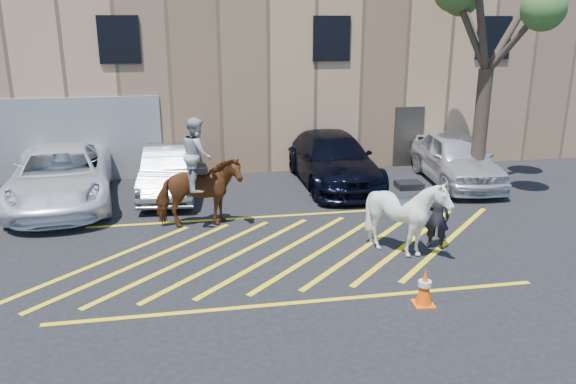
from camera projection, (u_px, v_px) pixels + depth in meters
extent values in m
plane|color=black|center=(279.00, 247.00, 13.36)|extent=(90.00, 90.00, 0.00)
imported|color=white|center=(61.00, 177.00, 16.33)|extent=(3.35, 6.20, 1.65)
imported|color=gray|center=(170.00, 171.00, 17.31)|extent=(1.86, 4.59, 1.48)
imported|color=black|center=(333.00, 159.00, 18.42)|extent=(2.37, 5.66, 1.63)
imported|color=silver|center=(456.00, 158.00, 18.50)|extent=(2.47, 5.06, 1.66)
imported|color=black|center=(437.00, 217.00, 13.10)|extent=(0.68, 0.61, 1.55)
cube|color=tan|center=(232.00, 63.00, 23.64)|extent=(32.00, 10.00, 7.00)
cube|color=black|center=(119.00, 40.00, 17.89)|extent=(1.30, 0.08, 1.50)
cube|color=black|center=(332.00, 39.00, 19.09)|extent=(1.30, 0.08, 1.50)
cube|color=black|center=(494.00, 38.00, 20.13)|extent=(1.30, 0.08, 1.50)
cube|color=#38332D|center=(408.00, 137.00, 20.63)|extent=(1.10, 0.08, 2.20)
cube|color=yellow|center=(93.00, 265.00, 12.36)|extent=(4.20, 4.20, 0.01)
cube|color=yellow|center=(142.00, 262.00, 12.54)|extent=(4.20, 4.20, 0.01)
cube|color=yellow|center=(190.00, 258.00, 12.72)|extent=(4.20, 4.20, 0.01)
cube|color=yellow|center=(236.00, 255.00, 12.90)|extent=(4.20, 4.20, 0.01)
cube|color=yellow|center=(281.00, 252.00, 13.08)|extent=(4.20, 4.20, 0.01)
cube|color=yellow|center=(325.00, 249.00, 13.26)|extent=(4.20, 4.20, 0.01)
cube|color=yellow|center=(367.00, 246.00, 13.44)|extent=(4.20, 4.20, 0.01)
cube|color=yellow|center=(409.00, 243.00, 13.62)|extent=(4.20, 4.20, 0.01)
cube|color=yellow|center=(449.00, 240.00, 13.80)|extent=(4.20, 4.20, 0.01)
cube|color=yellow|center=(266.00, 217.00, 15.43)|extent=(9.50, 0.12, 0.01)
cube|color=yellow|center=(303.00, 302.00, 10.72)|extent=(9.50, 0.12, 0.01)
imported|color=brown|center=(199.00, 193.00, 14.46)|extent=(2.23, 1.12, 1.84)
imported|color=#A7AAB2|center=(197.00, 154.00, 14.16)|extent=(0.76, 0.95, 1.87)
cube|color=black|center=(198.00, 169.00, 14.27)|extent=(0.49, 0.59, 0.14)
imported|color=silver|center=(407.00, 216.00, 12.70)|extent=(1.56, 1.74, 1.86)
cube|color=black|center=(409.00, 185.00, 12.49)|extent=(0.58, 0.48, 0.14)
cube|color=#FF610A|center=(423.00, 304.00, 10.64)|extent=(0.41, 0.41, 0.03)
cone|color=#FF520A|center=(425.00, 286.00, 10.53)|extent=(0.32, 0.32, 0.70)
cylinder|color=silver|center=(425.00, 283.00, 10.51)|extent=(0.25, 0.25, 0.10)
cylinder|color=#46362A|center=(480.00, 131.00, 17.37)|extent=(0.44, 0.44, 3.80)
cylinder|color=#4B3D2D|center=(512.00, 28.00, 16.75)|extent=(1.76, 0.51, 2.68)
cylinder|color=#423028|center=(473.00, 33.00, 17.33)|extent=(0.33, 1.88, 2.34)
cylinder|color=#453B2A|center=(471.00, 32.00, 16.41)|extent=(1.40, 0.20, 2.39)
cylinder|color=#49372C|center=(513.00, 42.00, 15.97)|extent=(0.78, 1.62, 1.96)
cylinder|color=#49352C|center=(481.00, 20.00, 16.08)|extent=(1.16, 0.77, 3.11)
sphere|color=#3F6D2E|center=(544.00, 9.00, 15.08)|extent=(1.20, 1.20, 1.20)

